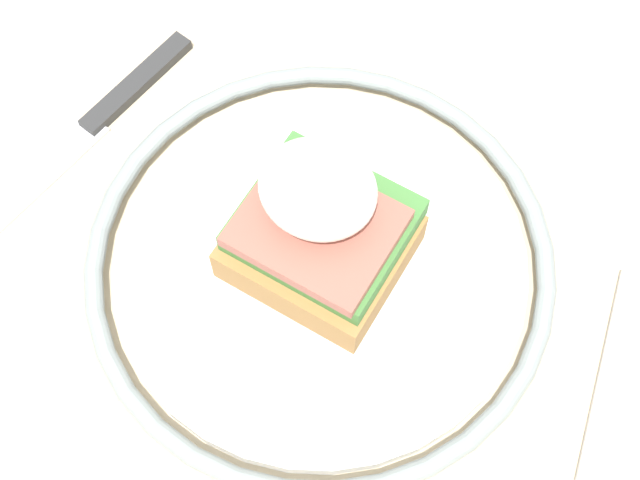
% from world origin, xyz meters
% --- Properties ---
extents(dining_table, '(0.82, 0.87, 0.76)m').
position_xyz_m(dining_table, '(0.00, 0.00, 0.63)').
color(dining_table, '#C6B28E').
rests_on(dining_table, ground_plane).
extents(plate, '(0.25, 0.25, 0.02)m').
position_xyz_m(plate, '(0.03, 0.02, 0.77)').
color(plate, white).
rests_on(plate, dining_table).
extents(sandwich, '(0.08, 0.08, 0.08)m').
position_xyz_m(sandwich, '(0.03, 0.02, 0.81)').
color(sandwich, '#9E703D').
rests_on(sandwich, plate).
extents(fork, '(0.05, 0.16, 0.00)m').
position_xyz_m(fork, '(-0.13, 0.03, 0.76)').
color(fork, silver).
rests_on(fork, dining_table).
extents(knife, '(0.04, 0.17, 0.01)m').
position_xyz_m(knife, '(0.19, 0.01, 0.76)').
color(knife, '#2D2D2D').
rests_on(knife, dining_table).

